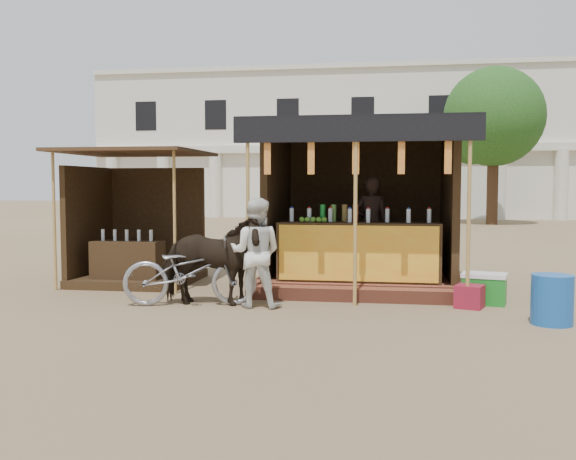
# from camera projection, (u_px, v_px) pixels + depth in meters

# --- Properties ---
(ground) EXTENTS (120.00, 120.00, 0.00)m
(ground) POSITION_uv_depth(u_px,v_px,m) (268.00, 326.00, 8.04)
(ground) COLOR #846B4C
(ground) RESTS_ON ground
(main_stall) EXTENTS (3.60, 3.61, 2.78)m
(main_stall) POSITION_uv_depth(u_px,v_px,m) (361.00, 228.00, 11.11)
(main_stall) COLOR brown
(main_stall) RESTS_ON ground
(secondary_stall) EXTENTS (2.40, 2.40, 2.38)m
(secondary_stall) POSITION_uv_depth(u_px,v_px,m) (131.00, 236.00, 11.66)
(secondary_stall) COLOR #392715
(secondary_stall) RESTS_ON ground
(cow) EXTENTS (1.59, 0.76, 1.33)m
(cow) POSITION_uv_depth(u_px,v_px,m) (210.00, 261.00, 9.36)
(cow) COLOR black
(cow) RESTS_ON ground
(motorbike) EXTENTS (2.05, 1.08, 1.03)m
(motorbike) POSITION_uv_depth(u_px,v_px,m) (190.00, 271.00, 9.40)
(motorbike) COLOR gray
(motorbike) RESTS_ON ground
(bystander) EXTENTS (0.78, 0.61, 1.58)m
(bystander) POSITION_uv_depth(u_px,v_px,m) (256.00, 253.00, 9.25)
(bystander) COLOR silver
(bystander) RESTS_ON ground
(blue_barrel) EXTENTS (0.68, 0.68, 0.64)m
(blue_barrel) POSITION_uv_depth(u_px,v_px,m) (552.00, 300.00, 8.12)
(blue_barrel) COLOR #1650A6
(blue_barrel) RESTS_ON ground
(red_crate) EXTENTS (0.47, 0.46, 0.33)m
(red_crate) POSITION_uv_depth(u_px,v_px,m) (470.00, 296.00, 9.22)
(red_crate) COLOR maroon
(red_crate) RESTS_ON ground
(cooler) EXTENTS (0.72, 0.58, 0.46)m
(cooler) POSITION_uv_depth(u_px,v_px,m) (484.00, 288.00, 9.54)
(cooler) COLOR #1C8023
(cooler) RESTS_ON ground
(background_building) EXTENTS (26.00, 7.45, 8.18)m
(background_building) POSITION_uv_depth(u_px,v_px,m) (331.00, 147.00, 37.57)
(background_building) COLOR silver
(background_building) RESTS_ON ground
(tree) EXTENTS (4.50, 4.40, 7.00)m
(tree) POSITION_uv_depth(u_px,v_px,m) (489.00, 121.00, 28.61)
(tree) COLOR #382314
(tree) RESTS_ON ground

